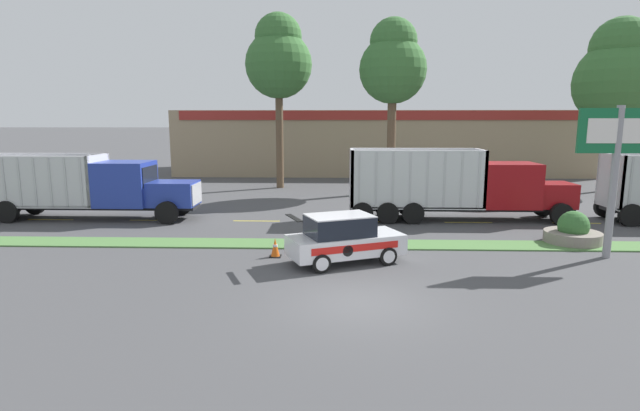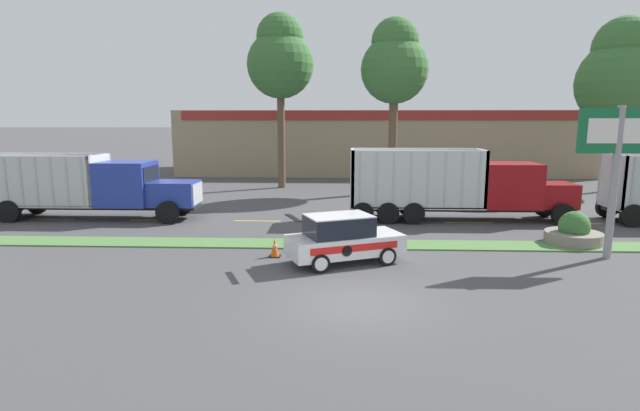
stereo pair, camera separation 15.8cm
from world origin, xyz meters
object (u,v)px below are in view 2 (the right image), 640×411
Objects in this scene: dump_truck_trail at (106,189)px; store_sign_post at (618,150)px; rally_car at (343,239)px; dump_truck_lead at (477,189)px; traffic_cone at (275,248)px; stone_planter at (574,233)px.

store_sign_post is (22.27, -6.66, 2.47)m from dump_truck_trail.
dump_truck_lead is at bearing 49.48° from rally_car.
stone_planter is at bearing 11.39° from traffic_cone.
rally_car reaches higher than stone_planter.
rally_car is 1.96× the size of stone_planter.
store_sign_post is 7.95× the size of traffic_cone.
stone_planter is at bearing -11.59° from dump_truck_trail.
dump_truck_trail is 12.04m from traffic_cone.
rally_car is at bearing -161.73° from stone_planter.
rally_car is 10.49m from store_sign_post.
stone_planter is (-0.29, 2.15, -3.59)m from store_sign_post.
rally_car is at bearing -32.01° from dump_truck_trail.
store_sign_post is 4.20m from stone_planter.
traffic_cone is (9.73, -6.98, -1.25)m from dump_truck_trail.
dump_truck_trail is at bearing 144.36° from traffic_cone.
stone_planter is at bearing 18.27° from rally_car.
store_sign_post is at bearing -82.44° from stone_planter.
dump_truck_lead is 12.07m from traffic_cone.
dump_truck_lead reaches higher than dump_truck_trail.
dump_truck_lead is at bearing 37.77° from traffic_cone.
stone_planter is (21.99, -4.51, -1.12)m from dump_truck_trail.
dump_truck_lead reaches higher than traffic_cone.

